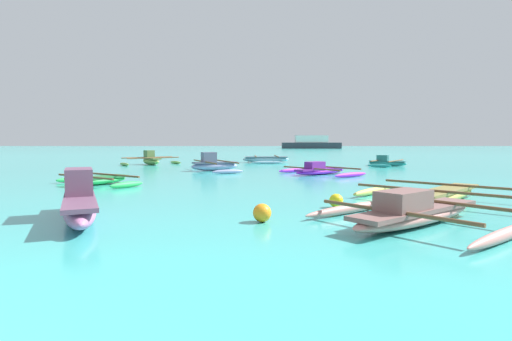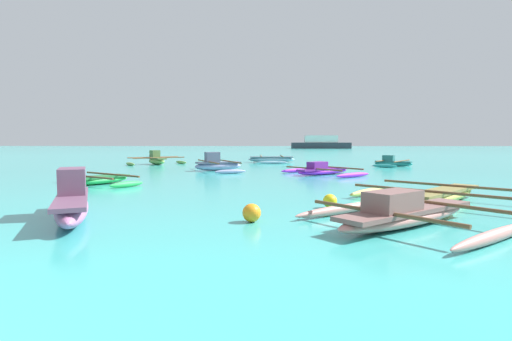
{
  "view_description": "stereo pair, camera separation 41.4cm",
  "coord_description": "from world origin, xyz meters",
  "px_view_note": "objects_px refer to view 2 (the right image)",
  "views": [
    {
      "loc": [
        2.38,
        -1.45,
        1.55
      ],
      "look_at": [
        2.3,
        16.09,
        0.25
      ],
      "focal_mm": 28.0,
      "sensor_mm": 36.0,
      "label": 1
    },
    {
      "loc": [
        2.79,
        -1.44,
        1.55
      ],
      "look_at": [
        2.3,
        16.09,
        0.25
      ],
      "focal_mm": 28.0,
      "sensor_mm": 36.0,
      "label": 2
    }
  ],
  "objects_px": {
    "moored_boat_1": "(156,160)",
    "moored_boat_2": "(405,214)",
    "moored_boat_0": "(322,170)",
    "mooring_buoy_2": "(330,201)",
    "mooring_buoy_0": "(252,213)",
    "moored_boat_5": "(72,202)",
    "moored_boat_6": "(271,159)",
    "moored_boat_7": "(392,163)",
    "distant_ferry": "(321,143)",
    "moored_boat_3": "(443,195)",
    "moored_boat_4": "(99,179)",
    "moored_boat_8": "(217,164)"
  },
  "relations": [
    {
      "from": "mooring_buoy_0",
      "to": "moored_boat_4",
      "type": "bearing_deg",
      "value": 131.16
    },
    {
      "from": "moored_boat_8",
      "to": "distant_ferry",
      "type": "height_order",
      "value": "distant_ferry"
    },
    {
      "from": "moored_boat_1",
      "to": "moored_boat_8",
      "type": "distance_m",
      "value": 7.04
    },
    {
      "from": "moored_boat_6",
      "to": "moored_boat_8",
      "type": "height_order",
      "value": "moored_boat_8"
    },
    {
      "from": "moored_boat_2",
      "to": "moored_boat_4",
      "type": "distance_m",
      "value": 10.98
    },
    {
      "from": "moored_boat_0",
      "to": "distant_ferry",
      "type": "distance_m",
      "value": 64.97
    },
    {
      "from": "moored_boat_1",
      "to": "moored_boat_2",
      "type": "xyz_separation_m",
      "value": [
        9.83,
        -18.71,
        -0.09
      ]
    },
    {
      "from": "moored_boat_4",
      "to": "moored_boat_7",
      "type": "distance_m",
      "value": 17.38
    },
    {
      "from": "moored_boat_2",
      "to": "mooring_buoy_2",
      "type": "xyz_separation_m",
      "value": [
        -1.07,
        1.93,
        -0.06
      ]
    },
    {
      "from": "moored_boat_1",
      "to": "mooring_buoy_0",
      "type": "height_order",
      "value": "moored_boat_1"
    },
    {
      "from": "mooring_buoy_0",
      "to": "mooring_buoy_2",
      "type": "bearing_deg",
      "value": 43.5
    },
    {
      "from": "moored_boat_7",
      "to": "distant_ferry",
      "type": "distance_m",
      "value": 58.16
    },
    {
      "from": "moored_boat_2",
      "to": "moored_boat_5",
      "type": "xyz_separation_m",
      "value": [
        -6.4,
        0.46,
        0.13
      ]
    },
    {
      "from": "moored_boat_3",
      "to": "moored_boat_7",
      "type": "relative_size",
      "value": 1.3
    },
    {
      "from": "distant_ferry",
      "to": "moored_boat_2",
      "type": "bearing_deg",
      "value": -96.44
    },
    {
      "from": "moored_boat_1",
      "to": "mooring_buoy_0",
      "type": "bearing_deg",
      "value": -16.96
    },
    {
      "from": "moored_boat_1",
      "to": "moored_boat_0",
      "type": "bearing_deg",
      "value": 14.57
    },
    {
      "from": "moored_boat_6",
      "to": "distant_ferry",
      "type": "relative_size",
      "value": 0.31
    },
    {
      "from": "moored_boat_4",
      "to": "mooring_buoy_0",
      "type": "bearing_deg",
      "value": -103.7
    },
    {
      "from": "moored_boat_0",
      "to": "moored_boat_1",
      "type": "xyz_separation_m",
      "value": [
        -9.84,
        7.6,
        0.11
      ]
    },
    {
      "from": "moored_boat_7",
      "to": "mooring_buoy_0",
      "type": "height_order",
      "value": "moored_boat_7"
    },
    {
      "from": "moored_boat_0",
      "to": "mooring_buoy_2",
      "type": "xyz_separation_m",
      "value": [
        -1.09,
        -9.18,
        -0.04
      ]
    },
    {
      "from": "moored_boat_8",
      "to": "moored_boat_7",
      "type": "bearing_deg",
      "value": -1.96
    },
    {
      "from": "moored_boat_5",
      "to": "moored_boat_8",
      "type": "bearing_deg",
      "value": 150.44
    },
    {
      "from": "moored_boat_0",
      "to": "moored_boat_2",
      "type": "distance_m",
      "value": 11.11
    },
    {
      "from": "moored_boat_3",
      "to": "mooring_buoy_0",
      "type": "xyz_separation_m",
      "value": [
        -4.73,
        -2.55,
        -0.0
      ]
    },
    {
      "from": "moored_boat_6",
      "to": "mooring_buoy_0",
      "type": "xyz_separation_m",
      "value": [
        -0.6,
        -21.17,
        -0.05
      ]
    },
    {
      "from": "moored_boat_6",
      "to": "moored_boat_7",
      "type": "distance_m",
      "value": 8.41
    },
    {
      "from": "moored_boat_3",
      "to": "moored_boat_4",
      "type": "bearing_deg",
      "value": 112.58
    },
    {
      "from": "moored_boat_4",
      "to": "moored_boat_8",
      "type": "bearing_deg",
      "value": 7.63
    },
    {
      "from": "mooring_buoy_2",
      "to": "distant_ferry",
      "type": "distance_m",
      "value": 74.22
    },
    {
      "from": "moored_boat_1",
      "to": "moored_boat_8",
      "type": "height_order",
      "value": "moored_boat_8"
    },
    {
      "from": "moored_boat_1",
      "to": "moored_boat_6",
      "type": "height_order",
      "value": "moored_boat_1"
    },
    {
      "from": "moored_boat_0",
      "to": "mooring_buoy_0",
      "type": "bearing_deg",
      "value": -143.67
    },
    {
      "from": "moored_boat_2",
      "to": "moored_boat_7",
      "type": "height_order",
      "value": "moored_boat_2"
    },
    {
      "from": "moored_boat_1",
      "to": "moored_boat_7",
      "type": "distance_m",
      "value": 15.06
    },
    {
      "from": "moored_boat_4",
      "to": "distant_ferry",
      "type": "distance_m",
      "value": 70.77
    },
    {
      "from": "moored_boat_7",
      "to": "moored_boat_8",
      "type": "height_order",
      "value": "moored_boat_8"
    },
    {
      "from": "moored_boat_6",
      "to": "distant_ferry",
      "type": "distance_m",
      "value": 55.14
    },
    {
      "from": "moored_boat_3",
      "to": "moored_boat_5",
      "type": "height_order",
      "value": "moored_boat_5"
    },
    {
      "from": "moored_boat_2",
      "to": "moored_boat_0",
      "type": "bearing_deg",
      "value": 50.91
    },
    {
      "from": "moored_boat_6",
      "to": "mooring_buoy_0",
      "type": "relative_size",
      "value": 10.45
    },
    {
      "from": "moored_boat_2",
      "to": "mooring_buoy_2",
      "type": "distance_m",
      "value": 2.21
    },
    {
      "from": "moored_boat_2",
      "to": "mooring_buoy_0",
      "type": "height_order",
      "value": "moored_boat_2"
    },
    {
      "from": "distant_ferry",
      "to": "mooring_buoy_0",
      "type": "bearing_deg",
      "value": -98.58
    },
    {
      "from": "moored_boat_8",
      "to": "moored_boat_6",
      "type": "bearing_deg",
      "value": 46.75
    },
    {
      "from": "moored_boat_7",
      "to": "mooring_buoy_2",
      "type": "distance_m",
      "value": 16.74
    },
    {
      "from": "moored_boat_0",
      "to": "distant_ferry",
      "type": "xyz_separation_m",
      "value": [
        8.51,
        64.41,
        0.89
      ]
    },
    {
      "from": "moored_boat_5",
      "to": "distant_ferry",
      "type": "relative_size",
      "value": 0.28
    },
    {
      "from": "moored_boat_5",
      "to": "moored_boat_2",
      "type": "bearing_deg",
      "value": 61.88
    }
  ]
}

